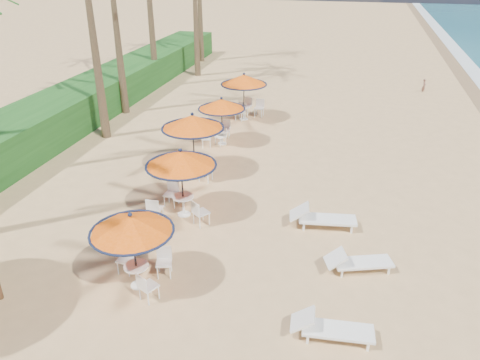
# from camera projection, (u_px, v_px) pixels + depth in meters

# --- Properties ---
(ground) EXTENTS (160.00, 160.00, 0.00)m
(ground) POSITION_uv_depth(u_px,v_px,m) (305.00, 306.00, 12.14)
(ground) COLOR tan
(ground) RESTS_ON ground
(scrub_hedge) EXTENTS (3.00, 40.00, 1.80)m
(scrub_hedge) POSITION_uv_depth(u_px,v_px,m) (71.00, 109.00, 24.23)
(scrub_hedge) COLOR #194716
(scrub_hedge) RESTS_ON ground
(station_0) EXTENTS (2.23, 2.23, 2.32)m
(station_0) POSITION_uv_depth(u_px,v_px,m) (134.00, 233.00, 12.17)
(station_0) COLOR black
(station_0) RESTS_ON ground
(station_1) EXTENTS (2.40, 2.40, 2.50)m
(station_1) POSITION_uv_depth(u_px,v_px,m) (180.00, 167.00, 15.50)
(station_1) COLOR black
(station_1) RESTS_ON ground
(station_2) EXTENTS (2.51, 2.51, 2.62)m
(station_2) POSITION_uv_depth(u_px,v_px,m) (192.00, 128.00, 18.41)
(station_2) COLOR black
(station_2) RESTS_ON ground
(station_3) EXTENTS (2.19, 2.23, 2.29)m
(station_3) POSITION_uv_depth(u_px,v_px,m) (221.00, 110.00, 21.55)
(station_3) COLOR black
(station_3) RESTS_ON ground
(station_4) EXTENTS (2.45, 2.45, 2.55)m
(station_4) POSITION_uv_depth(u_px,v_px,m) (245.00, 85.00, 24.70)
(station_4) COLOR black
(station_4) RESTS_ON ground
(lounger_near) EXTENTS (2.00, 0.77, 0.70)m
(lounger_near) POSITION_uv_depth(u_px,v_px,m) (329.00, 328.00, 11.01)
(lounger_near) COLOR white
(lounger_near) RESTS_ON ground
(lounger_mid) EXTENTS (2.03, 1.22, 0.70)m
(lounger_mid) POSITION_uv_depth(u_px,v_px,m) (357.00, 261.00, 13.34)
(lounger_mid) COLOR white
(lounger_mid) RESTS_ON ground
(lounger_far) EXTENTS (2.27, 0.99, 0.79)m
(lounger_far) POSITION_uv_depth(u_px,v_px,m) (321.00, 217.00, 15.45)
(lounger_far) COLOR white
(lounger_far) RESTS_ON ground
(person) EXTENTS (0.34, 0.40, 0.92)m
(person) POSITION_uv_depth(u_px,v_px,m) (424.00, 85.00, 30.05)
(person) COLOR brown
(person) RESTS_ON ground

